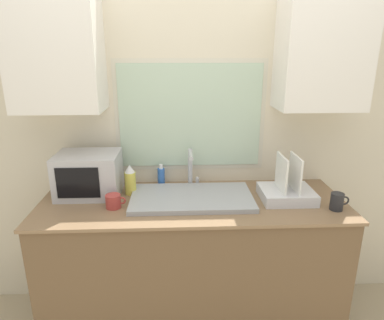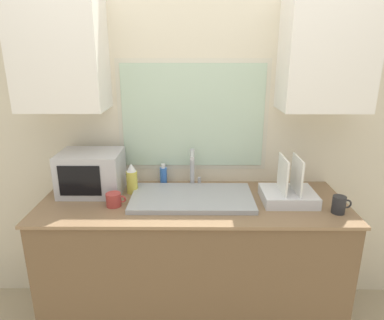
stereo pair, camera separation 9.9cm
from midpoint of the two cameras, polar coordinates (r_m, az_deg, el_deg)
countertop at (r=2.42m, az=1.36°, el=-16.88°), size 1.93×0.69×0.94m
wall_back at (r=2.36m, az=1.39°, el=6.97°), size 6.00×0.38×2.60m
sink_basin at (r=2.19m, az=1.31°, el=-6.30°), size 0.77×0.43×0.03m
faucet at (r=2.34m, az=1.35°, el=-0.87°), size 0.08×0.19×0.27m
microwave at (r=2.34m, az=-15.26°, el=-2.04°), size 0.40×0.31×0.28m
dish_rack at (r=2.25m, az=16.98°, el=-5.28°), size 0.33×0.28×0.29m
spray_bottle at (r=2.29m, az=-8.77°, el=-3.14°), size 0.07×0.07×0.20m
soap_bottle at (r=2.42m, az=-3.61°, el=-2.61°), size 0.05×0.05×0.15m
mug_near_sink at (r=2.14m, az=-11.60°, el=-6.50°), size 0.12×0.09×0.08m
mug_by_rack at (r=2.20m, az=24.53°, el=-6.80°), size 0.11×0.08×0.10m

